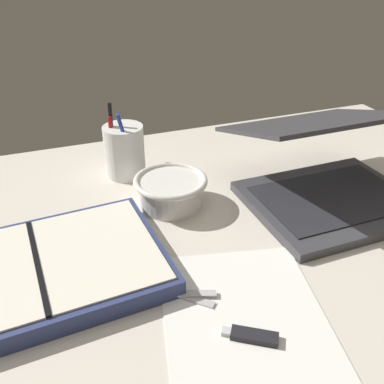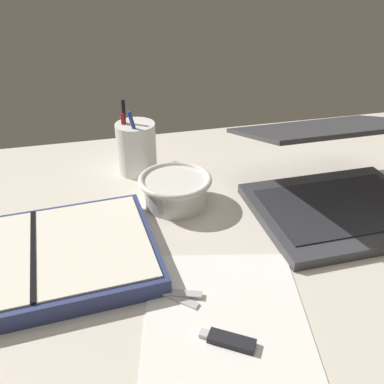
# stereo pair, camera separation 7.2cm
# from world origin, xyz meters

# --- Properties ---
(desk_top) EXTENTS (1.40, 1.00, 0.02)m
(desk_top) POSITION_xyz_m (0.00, 0.00, 0.01)
(desk_top) COLOR beige
(desk_top) RESTS_ON ground
(laptop) EXTENTS (0.31, 0.34, 0.18)m
(laptop) POSITION_xyz_m (0.25, 0.08, 0.07)
(laptop) COLOR #38383D
(laptop) RESTS_ON desk_top
(bowl) EXTENTS (0.14, 0.14, 0.06)m
(bowl) POSITION_xyz_m (-0.04, 0.16, 0.05)
(bowl) COLOR silver
(bowl) RESTS_ON desk_top
(pen_cup) EXTENTS (0.08, 0.08, 0.16)m
(pen_cup) POSITION_xyz_m (-0.09, 0.31, 0.08)
(pen_cup) COLOR white
(pen_cup) RESTS_ON desk_top
(planner) EXTENTS (0.38, 0.27, 0.03)m
(planner) POSITION_xyz_m (-0.28, 0.02, 0.04)
(planner) COLOR navy
(planner) RESTS_ON desk_top
(scissors) EXTENTS (0.13, 0.10, 0.01)m
(scissors) POSITION_xyz_m (-0.14, -0.06, 0.02)
(scissors) COLOR #B7B7BC
(scissors) RESTS_ON desk_top
(paper_sheet_front) EXTENTS (0.27, 0.31, 0.00)m
(paper_sheet_front) POSITION_xyz_m (-0.03, -0.15, 0.02)
(paper_sheet_front) COLOR white
(paper_sheet_front) RESTS_ON desk_top
(usb_drive) EXTENTS (0.07, 0.05, 0.01)m
(usb_drive) POSITION_xyz_m (-0.04, -0.19, 0.02)
(usb_drive) COLOR black
(usb_drive) RESTS_ON desk_top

